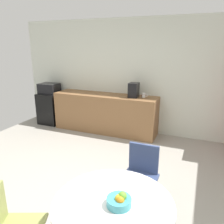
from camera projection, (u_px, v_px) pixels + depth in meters
name	position (u px, v px, depth m)	size (l,w,h in m)	color
ground_plane	(69.00, 207.00, 2.91)	(6.00, 6.00, 0.00)	#9E998E
wall_back	(137.00, 77.00, 5.20)	(6.00, 0.10, 2.60)	silver
counter_block	(105.00, 113.00, 5.37)	(2.46, 0.60, 0.90)	brown
mini_fridge	(51.00, 108.00, 5.96)	(0.54, 0.54, 0.81)	black
microwave	(49.00, 88.00, 5.81)	(0.48, 0.38, 0.26)	black
round_table	(113.00, 216.00, 1.95)	(1.04, 1.04, 0.74)	silver
chair_navy	(141.00, 170.00, 2.80)	(0.42, 0.42, 0.83)	silver
chair_olive	(6.00, 223.00, 1.96)	(0.55, 0.55, 0.83)	silver
fruit_bowl	(120.00, 200.00, 1.85)	(0.21, 0.21, 0.13)	teal
mug_white	(144.00, 95.00, 4.96)	(0.13, 0.08, 0.09)	white
coffee_maker	(134.00, 90.00, 4.94)	(0.20, 0.24, 0.32)	black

